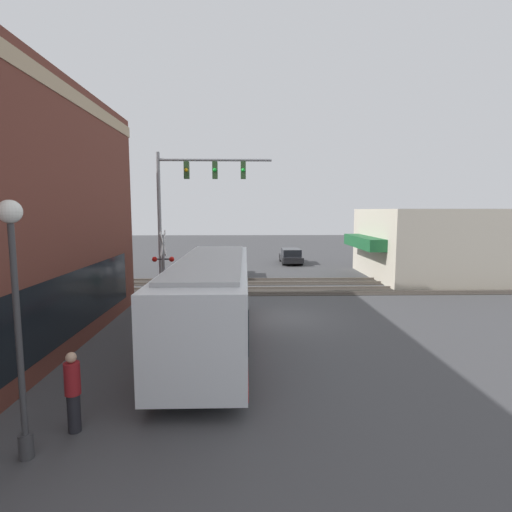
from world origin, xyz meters
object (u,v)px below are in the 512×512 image
object	(u,v)px
city_bus	(212,297)
parked_car_black	(291,256)
pedestrian_by_lamp	(73,391)
pedestrian_at_crossing	(177,285)
streetlamp	(17,309)
crossing_signal	(163,259)
parked_car_silver	(229,267)

from	to	relation	value
city_bus	parked_car_black	size ratio (longest dim) A/B	2.47
pedestrian_by_lamp	pedestrian_at_crossing	distance (m)	12.99
city_bus	parked_car_black	distance (m)	22.71
streetlamp	pedestrian_by_lamp	bearing A→B (deg)	-30.28
city_bus	pedestrian_by_lamp	xyz separation A→B (m)	(-5.80, 2.58, -0.82)
city_bus	crossing_signal	world-z (taller)	crossing_signal
crossing_signal	streetlamp	xyz separation A→B (m)	(-13.57, -0.00, 0.74)
pedestrian_by_lamp	pedestrian_at_crossing	world-z (taller)	pedestrian_by_lamp
city_bus	streetlamp	bearing A→B (deg)	155.10
streetlamp	pedestrian_at_crossing	bearing A→B (deg)	-2.48
city_bus	parked_car_black	xyz separation A→B (m)	(22.03, -5.40, -1.11)
crossing_signal	parked_car_silver	size ratio (longest dim) A/B	0.86
pedestrian_at_crossing	pedestrian_by_lamp	bearing A→B (deg)	179.76
streetlamp	pedestrian_at_crossing	size ratio (longest dim) A/B	3.01
pedestrian_by_lamp	city_bus	bearing A→B (deg)	-23.98
city_bus	pedestrian_at_crossing	distance (m)	7.67
parked_car_black	pedestrian_by_lamp	world-z (taller)	pedestrian_by_lamp
parked_car_silver	parked_car_black	bearing A→B (deg)	-37.40
crossing_signal	pedestrian_at_crossing	distance (m)	1.60
city_bus	pedestrian_at_crossing	xyz separation A→B (m)	(7.18, 2.53, -0.89)
city_bus	streetlamp	xyz separation A→B (m)	(-6.75, 3.13, 1.28)
crossing_signal	pedestrian_by_lamp	size ratio (longest dim) A/B	2.09
pedestrian_by_lamp	pedestrian_at_crossing	bearing A→B (deg)	-0.24
crossing_signal	streetlamp	bearing A→B (deg)	-179.99
city_bus	pedestrian_at_crossing	bearing A→B (deg)	19.38
parked_car_silver	pedestrian_at_crossing	distance (m)	8.18
streetlamp	parked_car_silver	distance (m)	22.06
crossing_signal	streetlamp	world-z (taller)	streetlamp
crossing_signal	parked_car_black	distance (m)	17.51
parked_car_black	pedestrian_by_lamp	xyz separation A→B (m)	(-27.83, 7.98, 0.29)
streetlamp	pedestrian_at_crossing	xyz separation A→B (m)	(13.93, -0.60, -2.17)
crossing_signal	pedestrian_at_crossing	size ratio (longest dim) A/B	2.25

